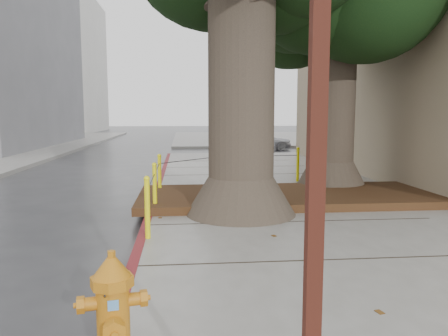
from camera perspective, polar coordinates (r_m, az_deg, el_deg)
The scene contains 12 objects.
ground at distance 5.75m, azimuth 8.94°, elevation -13.32°, with size 140.00×140.00×0.00m, color #28282B.
sidewalk_far at distance 36.03m, azimuth 6.35°, elevation 3.94°, with size 16.00×20.00×0.15m, color slate.
curb_red at distance 7.98m, azimuth -9.90°, elevation -6.98°, with size 0.14×26.00×0.16m, color maroon.
planter_bed at distance 9.56m, azimuth 8.39°, elevation -3.66°, with size 6.40×2.60×0.16m, color black.
building_far_white at distance 52.88m, azimuth -23.21°, elevation 12.46°, with size 12.00×18.00×15.00m, color silver.
building_side_white at distance 35.81m, azimuth 23.98°, elevation 10.45°, with size 10.00×10.00×9.00m, color silver.
building_side_grey at distance 44.13m, azimuth 27.12°, elevation 11.49°, with size 12.00×14.00×12.00m, color slate.
bollard_ring at distance 9.70m, azimuth -2.43°, elevation -0.84°, with size 3.79×5.39×0.95m.
fire_hydrant at distance 3.49m, azimuth -14.29°, elevation -17.32°, with size 0.45×0.43×0.85m.
signpost at distance 1.71m, azimuth 11.79°, elevation -4.62°, with size 0.26×0.07×2.65m.
car_silver at distance 24.59m, azimuth 4.96°, elevation 3.66°, with size 1.31×3.25×1.11m, color #B7B8BD.
car_red at distance 26.97m, azimuth 15.22°, elevation 3.90°, with size 1.34×3.85×1.27m, color maroon.
Camera 1 is at (-1.37, -5.22, 1.99)m, focal length 35.00 mm.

